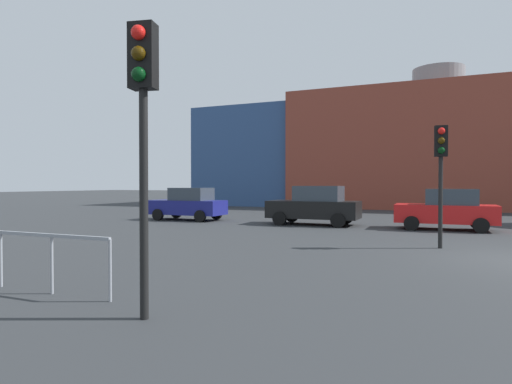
{
  "coord_description": "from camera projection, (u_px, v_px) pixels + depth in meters",
  "views": [
    {
      "loc": [
        -2.14,
        -12.08,
        1.88
      ],
      "look_at": [
        -9.89,
        6.36,
        1.51
      ],
      "focal_mm": 29.9,
      "sensor_mm": 36.0,
      "label": 1
    }
  ],
  "objects": [
    {
      "name": "parked_car_2",
      "position": [
        447.0,
        209.0,
        17.53
      ],
      "size": [
        3.89,
        1.91,
        1.69
      ],
      "rotation": [
        0.0,
        0.0,
        3.14
      ],
      "color": "red",
      "rests_on": "ground_plane"
    },
    {
      "name": "building_backdrop",
      "position": [
        438.0,
        152.0,
        34.69
      ],
      "size": [
        40.54,
        11.14,
        11.24
      ],
      "color": "brown",
      "rests_on": "ground_plane"
    },
    {
      "name": "parked_car_1",
      "position": [
        315.0,
        205.0,
        19.68
      ],
      "size": [
        4.16,
        2.04,
        1.8
      ],
      "rotation": [
        0.0,
        0.0,
        3.14
      ],
      "color": "black",
      "rests_on": "ground_plane"
    },
    {
      "name": "traffic_light_near_left",
      "position": [
        143.0,
        102.0,
        5.85
      ],
      "size": [
        0.4,
        0.39,
        4.09
      ],
      "rotation": [
        0.0,
        0.0,
        -1.36
      ],
      "color": "black",
      "rests_on": "ground_plane"
    },
    {
      "name": "parked_car_0",
      "position": [
        189.0,
        204.0,
        22.32
      ],
      "size": [
        3.91,
        1.92,
        1.69
      ],
      "rotation": [
        0.0,
        0.0,
        3.14
      ],
      "color": "navy",
      "rests_on": "ground_plane"
    },
    {
      "name": "pedestrian_railing",
      "position": [
        1.0,
        243.0,
        7.76
      ],
      "size": [
        5.1,
        0.06,
        1.03
      ],
      "color": "gray",
      "rests_on": "ground_plane"
    },
    {
      "name": "traffic_light_island",
      "position": [
        441.0,
        158.0,
        12.4
      ],
      "size": [
        0.37,
        0.37,
        3.59
      ],
      "rotation": [
        0.0,
        0.0,
        -1.51
      ],
      "color": "black",
      "rests_on": "ground_plane"
    }
  ]
}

